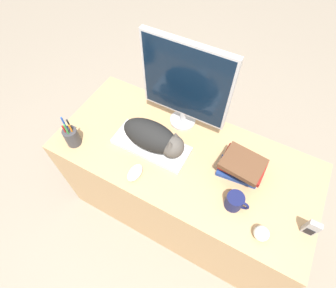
{
  "coord_description": "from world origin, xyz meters",
  "views": [
    {
      "loc": [
        0.27,
        -0.37,
        1.94
      ],
      "look_at": [
        -0.09,
        0.31,
        0.8
      ],
      "focal_mm": 28.0,
      "sensor_mm": 36.0,
      "label": 1
    }
  ],
  "objects_px": {
    "baseball": "(261,233)",
    "phone": "(311,228)",
    "keyboard": "(151,145)",
    "cat": "(155,138)",
    "book_stack": "(242,166)",
    "pen_cup": "(72,136)",
    "monitor": "(185,84)",
    "coffee_mug": "(235,201)",
    "computer_mouse": "(135,173)"
  },
  "relations": [
    {
      "from": "baseball",
      "to": "book_stack",
      "type": "height_order",
      "value": "book_stack"
    },
    {
      "from": "keyboard",
      "to": "pen_cup",
      "type": "bearing_deg",
      "value": -155.07
    },
    {
      "from": "keyboard",
      "to": "book_stack",
      "type": "distance_m",
      "value": 0.49
    },
    {
      "from": "phone",
      "to": "book_stack",
      "type": "distance_m",
      "value": 0.4
    },
    {
      "from": "pen_cup",
      "to": "cat",
      "type": "bearing_deg",
      "value": 23.51
    },
    {
      "from": "keyboard",
      "to": "coffee_mug",
      "type": "distance_m",
      "value": 0.52
    },
    {
      "from": "monitor",
      "to": "pen_cup",
      "type": "distance_m",
      "value": 0.66
    },
    {
      "from": "coffee_mug",
      "to": "book_stack",
      "type": "height_order",
      "value": "book_stack"
    },
    {
      "from": "keyboard",
      "to": "cat",
      "type": "xyz_separation_m",
      "value": [
        0.03,
        0.0,
        0.09
      ]
    },
    {
      "from": "book_stack",
      "to": "pen_cup",
      "type": "bearing_deg",
      "value": -163.41
    },
    {
      "from": "coffee_mug",
      "to": "book_stack",
      "type": "relative_size",
      "value": 0.51
    },
    {
      "from": "monitor",
      "to": "coffee_mug",
      "type": "height_order",
      "value": "monitor"
    },
    {
      "from": "keyboard",
      "to": "monitor",
      "type": "xyz_separation_m",
      "value": [
        0.07,
        0.24,
        0.28
      ]
    },
    {
      "from": "cat",
      "to": "pen_cup",
      "type": "distance_m",
      "value": 0.45
    },
    {
      "from": "keyboard",
      "to": "pen_cup",
      "type": "relative_size",
      "value": 2.1
    },
    {
      "from": "cat",
      "to": "book_stack",
      "type": "height_order",
      "value": "cat"
    },
    {
      "from": "phone",
      "to": "baseball",
      "type": "bearing_deg",
      "value": -147.06
    },
    {
      "from": "pen_cup",
      "to": "baseball",
      "type": "relative_size",
      "value": 2.92
    },
    {
      "from": "keyboard",
      "to": "baseball",
      "type": "distance_m",
      "value": 0.69
    },
    {
      "from": "keyboard",
      "to": "pen_cup",
      "type": "xyz_separation_m",
      "value": [
        -0.39,
        -0.18,
        0.05
      ]
    },
    {
      "from": "monitor",
      "to": "baseball",
      "type": "distance_m",
      "value": 0.77
    },
    {
      "from": "coffee_mug",
      "to": "pen_cup",
      "type": "relative_size",
      "value": 0.57
    },
    {
      "from": "cat",
      "to": "phone",
      "type": "distance_m",
      "value": 0.82
    },
    {
      "from": "keyboard",
      "to": "pen_cup",
      "type": "distance_m",
      "value": 0.43
    },
    {
      "from": "keyboard",
      "to": "computer_mouse",
      "type": "relative_size",
      "value": 3.96
    },
    {
      "from": "computer_mouse",
      "to": "book_stack",
      "type": "relative_size",
      "value": 0.48
    },
    {
      "from": "phone",
      "to": "pen_cup",
      "type": "bearing_deg",
      "value": -174.74
    },
    {
      "from": "keyboard",
      "to": "coffee_mug",
      "type": "height_order",
      "value": "coffee_mug"
    },
    {
      "from": "coffee_mug",
      "to": "phone",
      "type": "relative_size",
      "value": 1.05
    },
    {
      "from": "computer_mouse",
      "to": "baseball",
      "type": "distance_m",
      "value": 0.65
    },
    {
      "from": "baseball",
      "to": "phone",
      "type": "height_order",
      "value": "phone"
    },
    {
      "from": "pen_cup",
      "to": "phone",
      "type": "relative_size",
      "value": 1.85
    },
    {
      "from": "monitor",
      "to": "cat",
      "type": "bearing_deg",
      "value": -100.77
    },
    {
      "from": "keyboard",
      "to": "phone",
      "type": "height_order",
      "value": "phone"
    },
    {
      "from": "computer_mouse",
      "to": "pen_cup",
      "type": "bearing_deg",
      "value": 178.89
    },
    {
      "from": "cat",
      "to": "monitor",
      "type": "bearing_deg",
      "value": 79.23
    },
    {
      "from": "keyboard",
      "to": "phone",
      "type": "xyz_separation_m",
      "value": [
        0.85,
        -0.07,
        0.04
      ]
    },
    {
      "from": "keyboard",
      "to": "phone",
      "type": "distance_m",
      "value": 0.85
    },
    {
      "from": "pen_cup",
      "to": "book_stack",
      "type": "height_order",
      "value": "pen_cup"
    },
    {
      "from": "monitor",
      "to": "keyboard",
      "type": "bearing_deg",
      "value": -106.71
    },
    {
      "from": "computer_mouse",
      "to": "coffee_mug",
      "type": "bearing_deg",
      "value": 9.58
    },
    {
      "from": "book_stack",
      "to": "keyboard",
      "type": "bearing_deg",
      "value": -170.72
    },
    {
      "from": "baseball",
      "to": "coffee_mug",
      "type": "bearing_deg",
      "value": 152.79
    },
    {
      "from": "pen_cup",
      "to": "phone",
      "type": "height_order",
      "value": "pen_cup"
    },
    {
      "from": "keyboard",
      "to": "cat",
      "type": "relative_size",
      "value": 1.21
    },
    {
      "from": "cat",
      "to": "book_stack",
      "type": "relative_size",
      "value": 1.55
    },
    {
      "from": "keyboard",
      "to": "baseball",
      "type": "height_order",
      "value": "baseball"
    },
    {
      "from": "monitor",
      "to": "baseball",
      "type": "xyz_separation_m",
      "value": [
        0.6,
        -0.42,
        -0.26
      ]
    },
    {
      "from": "baseball",
      "to": "pen_cup",
      "type": "bearing_deg",
      "value": 179.85
    },
    {
      "from": "book_stack",
      "to": "cat",
      "type": "bearing_deg",
      "value": -170.19
    }
  ]
}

